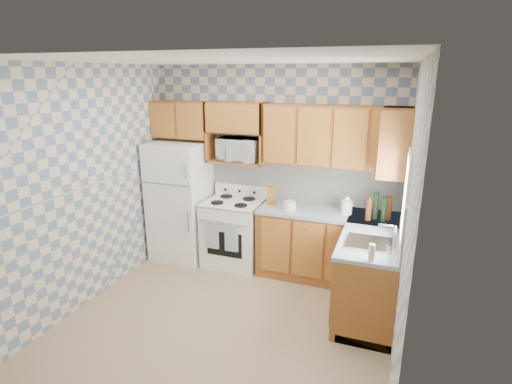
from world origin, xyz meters
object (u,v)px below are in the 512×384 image
microwave (240,149)px  electric_kettle (347,207)px  refrigerator (181,201)px  stove_body (234,233)px

microwave → electric_kettle: bearing=-4.8°
refrigerator → microwave: bearing=14.3°
refrigerator → electric_kettle: size_ratio=9.88×
stove_body → refrigerator: bearing=-178.2°
electric_kettle → stove_body: bearing=-179.3°
microwave → refrigerator: bearing=-164.1°
stove_body → electric_kettle: bearing=0.7°
electric_kettle → microwave: bearing=173.5°
microwave → electric_kettle: microwave is taller
refrigerator → stove_body: 0.89m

